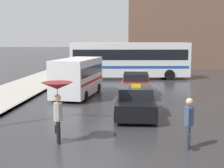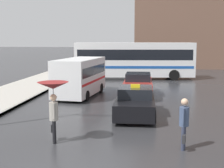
# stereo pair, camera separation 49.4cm
# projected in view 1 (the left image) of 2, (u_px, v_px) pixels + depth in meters

# --- Properties ---
(taxi) EXTENTS (1.91, 4.08, 1.55)m
(taxi) POSITION_uv_depth(u_px,v_px,m) (136.00, 103.00, 14.98)
(taxi) COLOR black
(taxi) RESTS_ON ground_plane
(sedan_red) EXTENTS (1.91, 4.54, 1.47)m
(sedan_red) POSITION_uv_depth(u_px,v_px,m) (136.00, 85.00, 20.42)
(sedan_red) COLOR maroon
(sedan_red) RESTS_ON ground_plane
(ambulance_van) EXTENTS (2.66, 5.55, 2.43)m
(ambulance_van) POSITION_uv_depth(u_px,v_px,m) (78.00, 75.00, 20.20)
(ambulance_van) COLOR silver
(ambulance_van) RESTS_ON ground_plane
(city_bus) EXTENTS (11.12, 3.46, 3.38)m
(city_bus) POSITION_uv_depth(u_px,v_px,m) (130.00, 59.00, 29.24)
(city_bus) COLOR silver
(city_bus) RESTS_ON ground_plane
(pedestrian_with_umbrella) EXTENTS (1.08, 1.08, 2.18)m
(pedestrian_with_umbrella) POSITION_uv_depth(u_px,v_px,m) (57.00, 94.00, 10.82)
(pedestrian_with_umbrella) COLOR black
(pedestrian_with_umbrella) RESTS_ON ground_plane
(pedestrian_man) EXTENTS (0.39, 0.62, 1.74)m
(pedestrian_man) POSITION_uv_depth(u_px,v_px,m) (189.00, 120.00, 10.36)
(pedestrian_man) COLOR #2D3347
(pedestrian_man) RESTS_ON ground_plane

